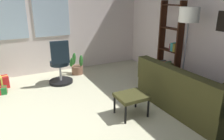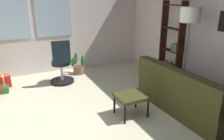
{
  "view_description": "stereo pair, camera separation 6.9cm",
  "coord_description": "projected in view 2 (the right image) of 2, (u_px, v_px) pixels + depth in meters",
  "views": [
    {
      "loc": [
        -1.01,
        -2.7,
        1.94
      ],
      "look_at": [
        0.54,
        0.35,
        0.76
      ],
      "focal_mm": 33.81,
      "sensor_mm": 36.0,
      "label": 1
    },
    {
      "loc": [
        -0.95,
        -2.73,
        1.94
      ],
      "look_at": [
        0.54,
        0.35,
        0.76
      ],
      "focal_mm": 33.81,
      "sensor_mm": 36.0,
      "label": 2
    }
  ],
  "objects": [
    {
      "name": "footstool",
      "position": [
        131.0,
        98.0,
        3.58
      ],
      "size": [
        0.51,
        0.44,
        0.38
      ],
      "color": "#353418",
      "rests_on": "ground_plane"
    },
    {
      "name": "gift_box_red",
      "position": [
        3.0,
        81.0,
        4.8
      ],
      "size": [
        0.33,
        0.25,
        0.27
      ],
      "color": "red",
      "rests_on": "ground_plane"
    },
    {
      "name": "floor_lamp",
      "position": [
        190.0,
        21.0,
        3.96
      ],
      "size": [
        0.38,
        0.38,
        1.78
      ],
      "color": "slate",
      "rests_on": "ground_plane"
    },
    {
      "name": "ground_plane",
      "position": [
        91.0,
        129.0,
        3.36
      ],
      "size": [
        5.25,
        5.93,
        0.1
      ],
      "primitive_type": "cube",
      "color": "beige"
    },
    {
      "name": "gift_box_green",
      "position": [
        2.0,
        90.0,
        4.51
      ],
      "size": [
        0.27,
        0.21,
        0.15
      ],
      "color": "#1E722D",
      "rests_on": "ground_plane"
    },
    {
      "name": "bookshelf",
      "position": [
        172.0,
        48.0,
        4.92
      ],
      "size": [
        0.18,
        0.64,
        1.89
      ],
      "color": "black",
      "rests_on": "ground_plane"
    },
    {
      "name": "couch",
      "position": [
        197.0,
        96.0,
        3.74
      ],
      "size": [
        1.66,
        1.89,
        0.82
      ],
      "color": "#353418",
      "rests_on": "ground_plane"
    },
    {
      "name": "wall_back_with_windows",
      "position": [
        48.0,
        18.0,
        5.43
      ],
      "size": [
        5.25,
        0.12,
        2.87
      ],
      "color": "silver",
      "rests_on": "ground_plane"
    },
    {
      "name": "potted_plant",
      "position": [
        78.0,
        67.0,
        5.63
      ],
      "size": [
        0.4,
        0.36,
        0.55
      ],
      "color": "brown",
      "rests_on": "ground_plane"
    },
    {
      "name": "office_chair",
      "position": [
        62.0,
        67.0,
        4.92
      ],
      "size": [
        0.56,
        0.56,
        1.05
      ],
      "color": "black",
      "rests_on": "ground_plane"
    },
    {
      "name": "wall_right_with_frames",
      "position": [
        221.0,
        26.0,
        3.98
      ],
      "size": [
        0.12,
        5.93,
        2.87
      ],
      "color": "silver",
      "rests_on": "ground_plane"
    }
  ]
}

